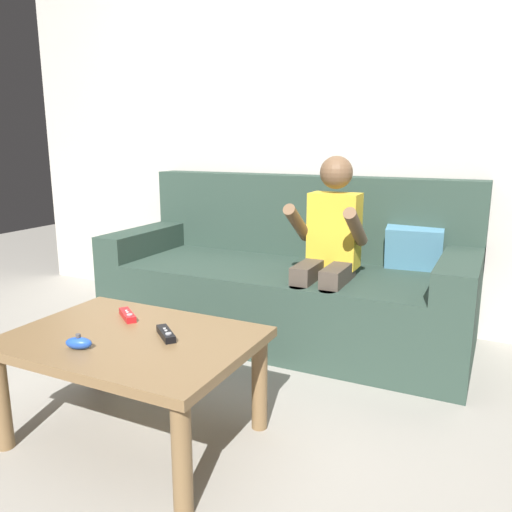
% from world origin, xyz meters
% --- Properties ---
extents(ground_plane, '(8.31, 8.31, 0.00)m').
position_xyz_m(ground_plane, '(0.00, 0.00, 0.00)').
color(ground_plane, '#9E998E').
extents(wall_back, '(4.15, 0.05, 2.50)m').
position_xyz_m(wall_back, '(0.00, 1.76, 1.25)').
color(wall_back, beige).
rests_on(wall_back, ground).
extents(couch, '(1.98, 0.80, 0.87)m').
position_xyz_m(couch, '(0.09, 1.37, 0.30)').
color(couch, '#2D4238').
rests_on(couch, ground).
extents(person_seated_on_couch, '(0.35, 0.43, 1.00)m').
position_xyz_m(person_seated_on_couch, '(0.38, 1.18, 0.56)').
color(person_seated_on_couch, '#4C4238').
rests_on(person_seated_on_couch, ground).
extents(coffee_table, '(0.86, 0.61, 0.40)m').
position_xyz_m(coffee_table, '(0.00, 0.14, 0.34)').
color(coffee_table, brown).
rests_on(coffee_table, ground).
extents(game_remote_red_near_edge, '(0.13, 0.11, 0.03)m').
position_xyz_m(game_remote_red_near_edge, '(-0.13, 0.28, 0.41)').
color(game_remote_red_near_edge, red).
rests_on(game_remote_red_near_edge, coffee_table).
extents(nunchuk_blue, '(0.10, 0.07, 0.05)m').
position_xyz_m(nunchuk_blue, '(-0.08, -0.03, 0.42)').
color(nunchuk_blue, blue).
rests_on(nunchuk_blue, coffee_table).
extents(game_remote_black_far_corner, '(0.13, 0.12, 0.03)m').
position_xyz_m(game_remote_black_far_corner, '(0.12, 0.19, 0.41)').
color(game_remote_black_far_corner, black).
rests_on(game_remote_black_far_corner, coffee_table).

